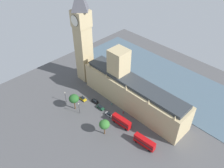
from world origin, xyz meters
TOP-DOWN VIEW (x-y plane):
  - ground_plane at (0.00, 0.00)m, footprint 137.57×137.57m
  - river_thames at (-33.30, 0.00)m, footprint 40.96×123.81m
  - parliament_building at (-1.99, -1.67)m, footprint 13.61×62.32m
  - clock_tower at (0.01, -37.53)m, footprint 8.74×8.74m
  - car_yellow_cab_midblock at (14.84, -22.39)m, footprint 2.02×4.38m
  - car_black_near_tower at (11.39, -16.08)m, footprint 1.99×4.31m
  - car_dark_green_far_end at (12.50, -10.34)m, footprint 1.95×4.69m
  - car_silver_opposite_hall at (12.78, -3.32)m, footprint 1.98×4.45m
  - double_decker_bus_by_river_gate at (12.83, 5.54)m, footprint 3.20×10.64m
  - double_decker_bus_kerbside at (14.38, 21.32)m, footprint 3.36×10.67m
  - pedestrian_leading at (6.32, 0.72)m, footprint 0.58×0.66m
  - pedestrian_under_trees at (6.13, -8.09)m, footprint 0.63×0.67m
  - plane_tree_corner at (22.54, 3.70)m, footprint 5.02×5.02m
  - plane_tree_trailing at (22.21, -19.84)m, footprint 5.27×5.27m
  - street_lamp_slot_10 at (22.65, -15.40)m, footprint 0.56×0.56m
  - street_lamp_slot_11 at (22.52, -27.59)m, footprint 0.56×0.56m

SIDE VIEW (x-z plane):
  - ground_plane at x=0.00m, z-range 0.00..0.00m
  - river_thames at x=-33.30m, z-range 0.00..0.25m
  - pedestrian_under_trees at x=6.13m, z-range -0.08..1.52m
  - pedestrian_leading at x=6.32m, z-range -0.08..1.56m
  - car_black_near_tower at x=11.39m, z-range 0.02..1.76m
  - car_silver_opposite_hall at x=12.78m, z-range 0.02..1.76m
  - car_yellow_cab_midblock at x=14.84m, z-range 0.02..1.76m
  - car_dark_green_far_end at x=12.50m, z-range 0.02..1.76m
  - double_decker_bus_by_river_gate at x=12.83m, z-range 0.26..5.01m
  - double_decker_bus_kerbside at x=14.38m, z-range 0.26..5.01m
  - street_lamp_slot_11 at x=22.52m, z-range 1.32..8.29m
  - street_lamp_slot_10 at x=22.65m, z-range 1.33..8.38m
  - plane_tree_corner at x=22.54m, z-range 2.20..10.99m
  - plane_tree_trailing at x=22.21m, z-range 2.45..11.96m
  - parliament_building at x=-1.99m, z-range -5.86..23.97m
  - clock_tower at x=0.01m, z-range 1.00..58.37m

